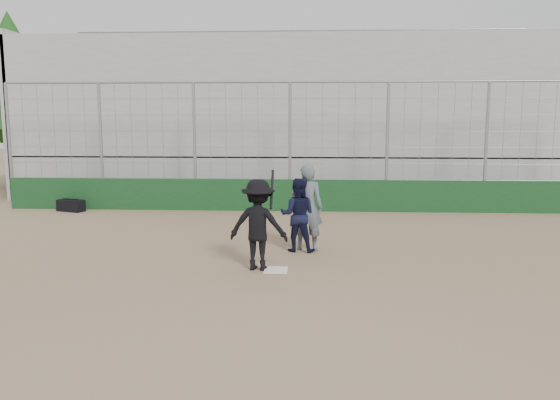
# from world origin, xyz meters

# --- Properties ---
(ground) EXTENTS (90.00, 90.00, 0.00)m
(ground) POSITION_xyz_m (0.00, 0.00, 0.00)
(ground) COLOR brown
(ground) RESTS_ON ground
(home_plate) EXTENTS (0.44, 0.44, 0.02)m
(home_plate) POSITION_xyz_m (0.00, 0.00, 0.01)
(home_plate) COLOR white
(home_plate) RESTS_ON ground
(backstop) EXTENTS (18.10, 0.25, 4.04)m
(backstop) POSITION_xyz_m (0.00, 7.00, 0.96)
(backstop) COLOR #113718
(backstop) RESTS_ON ground
(bleachers) EXTENTS (20.25, 6.70, 6.98)m
(bleachers) POSITION_xyz_m (0.00, 11.95, 2.92)
(bleachers) COLOR #949494
(bleachers) RESTS_ON ground
(tree_left) EXTENTS (4.48, 4.48, 7.00)m
(tree_left) POSITION_xyz_m (-11.00, 11.00, 4.39)
(tree_left) COLOR #3D2516
(tree_left) RESTS_ON ground
(batter_at_plate) EXTENTS (1.19, 0.83, 1.88)m
(batter_at_plate) POSITION_xyz_m (-0.34, 0.08, 0.87)
(batter_at_plate) COLOR black
(batter_at_plate) RESTS_ON ground
(catcher_crouched) EXTENTS (0.87, 0.72, 1.09)m
(catcher_crouched) POSITION_xyz_m (0.37, 1.54, 0.54)
(catcher_crouched) COLOR black
(catcher_crouched) RESTS_ON ground
(umpire) EXTENTS (0.75, 0.56, 1.71)m
(umpire) POSITION_xyz_m (0.57, 1.69, 0.86)
(umpire) COLOR #545D6A
(umpire) RESTS_ON ground
(equipment_bag) EXTENTS (0.94, 0.64, 0.41)m
(equipment_bag) POSITION_xyz_m (-6.86, 6.48, 0.19)
(equipment_bag) COLOR black
(equipment_bag) RESTS_ON ground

